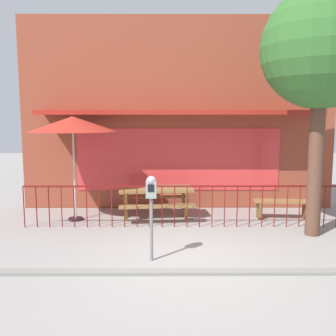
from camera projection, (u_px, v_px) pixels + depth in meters
ground at (185, 261)px, 6.64m from camera, size 40.00×40.00×0.00m
pub_storefront at (178, 115)px, 10.45m from camera, size 8.52×1.45×5.18m
patio_fence_front at (181, 199)px, 8.63m from camera, size 7.18×0.04×0.97m
picnic_table_left at (156, 194)px, 9.38m from camera, size 1.93×1.53×0.79m
patio_umbrella at (73, 124)px, 9.00m from camera, size 2.07×2.07×2.52m
patio_bench at (283, 205)px, 9.34m from camera, size 1.42×0.45×0.48m
parking_meter_near at (151, 196)px, 6.53m from camera, size 0.18×0.17×1.51m
street_tree at (322, 50)px, 7.63m from camera, size 2.45×2.45×5.12m
curb_edge at (187, 274)px, 6.13m from camera, size 11.93×0.20×0.11m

